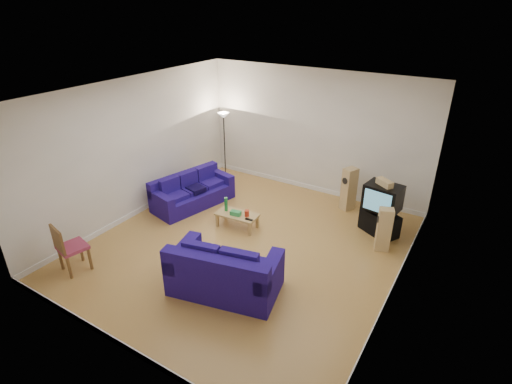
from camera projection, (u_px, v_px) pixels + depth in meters
The scene contains 16 objects.
room at pixel (245, 179), 7.71m from camera, with size 6.01×6.51×3.21m.
sofa_three_seat at pixel (192, 193), 9.98m from camera, with size 1.32×2.18×0.78m.
sofa_loveseat at pixel (224, 275), 6.96m from camera, with size 2.06×1.44×0.94m.
coffee_table at pixel (237, 216), 8.97m from camera, with size 0.97×0.54×0.34m.
bottle at pixel (226, 204), 9.00m from camera, with size 0.08×0.08×0.33m, color #197233.
tissue_box at pixel (236, 213), 8.87m from camera, with size 0.24×0.13×0.10m, color green.
red_canister at pixel (247, 213), 8.81m from camera, with size 0.10×0.10×0.14m, color red.
remote at pixel (249, 219), 8.69m from camera, with size 0.18×0.06×0.02m, color black.
tv_stand at pixel (379, 223), 8.76m from camera, with size 0.82×0.46×0.50m, color black.
av_receiver at pixel (383, 212), 8.59m from camera, with size 0.40×0.33×0.09m, color black.
television at pixel (383, 197), 8.48m from camera, with size 0.80×0.65×0.56m.
centre_speaker at pixel (385, 183), 8.32m from camera, with size 0.38×0.15×0.13m, color tan.
speaker_left at pixel (349, 189), 9.65m from camera, with size 0.36×0.39×1.07m.
speaker_right at pixel (384, 229), 8.08m from camera, with size 0.34×0.30×0.95m.
floor_lamp at pixel (224, 125), 10.92m from camera, with size 0.33×0.33×1.90m.
dining_chair at pixel (68, 246), 7.39m from camera, with size 0.58×0.58×1.00m.
Camera 1 is at (3.86, -5.88, 4.72)m, focal length 28.00 mm.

